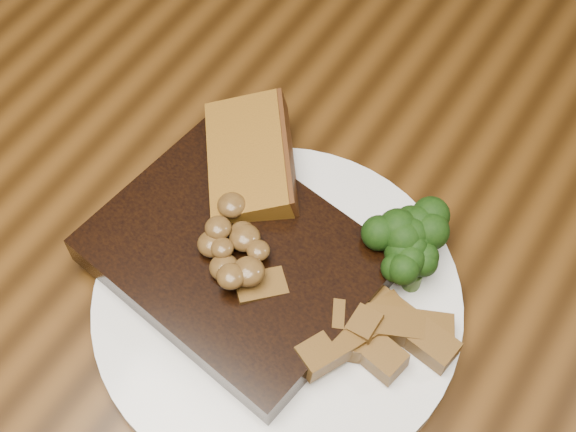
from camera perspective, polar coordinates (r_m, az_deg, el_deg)
name	(u,v)px	position (r m, az deg, el deg)	size (l,w,h in m)	color
dining_table	(280,288)	(0.70, -0.55, -5.11)	(1.60, 0.90, 0.75)	#482A0E
plate	(277,304)	(0.58, -0.75, -6.26)	(0.26, 0.26, 0.01)	white
steak	(235,258)	(0.57, -3.79, -3.03)	(0.19, 0.15, 0.03)	black
steak_bone	(180,333)	(0.56, -7.71, -8.22)	(0.16, 0.01, 0.02)	beige
mushroom_pile	(232,241)	(0.55, -4.02, -1.76)	(0.06, 0.06, 0.03)	brown
garlic_bread	(250,175)	(0.61, -2.75, 2.95)	(0.10, 0.06, 0.02)	#98601B
potato_wedges	(358,317)	(0.56, 4.97, -7.14)	(0.11, 0.11, 0.02)	brown
broccoli_cluster	(405,270)	(0.57, 8.35, -3.81)	(0.08, 0.08, 0.04)	#18330B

